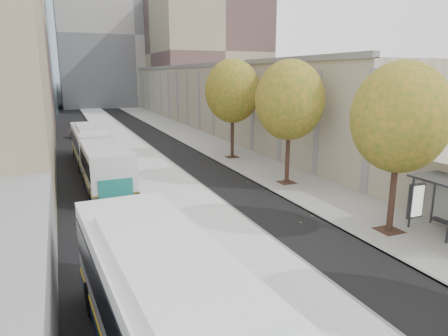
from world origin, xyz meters
TOP-DOWN VIEW (x-y plane):
  - bus_platform at (-3.88, 35.00)m, footprint 4.25×150.00m
  - sidewalk at (4.12, 35.00)m, footprint 4.75×150.00m
  - building_tan at (15.50, 64.00)m, footprint 18.00×92.00m
  - building_far_block at (6.00, 96.00)m, footprint 30.00×18.00m
  - tree_c at (3.60, 13.00)m, footprint 4.20×4.20m
  - tree_d at (3.60, 22.00)m, footprint 4.40×4.40m
  - tree_e at (3.60, 31.00)m, footprint 4.60×4.60m
  - bus_far at (-7.66, 29.73)m, footprint 2.87×17.21m
  - distant_car at (-8.01, 47.39)m, footprint 2.25×3.80m

SIDE VIEW (x-z plane):
  - sidewalk at x=4.12m, z-range 0.00..0.08m
  - bus_platform at x=-3.88m, z-range 0.00..0.15m
  - distant_car at x=-8.01m, z-range 0.00..1.21m
  - bus_far at x=-7.66m, z-range 0.13..2.99m
  - building_tan at x=15.50m, z-range 0.00..8.00m
  - tree_c at x=3.60m, z-range 1.61..8.89m
  - tree_d at x=3.60m, z-range 1.67..9.27m
  - tree_e at x=3.60m, z-range 1.73..9.64m
  - building_far_block at x=6.00m, z-range 0.00..30.00m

